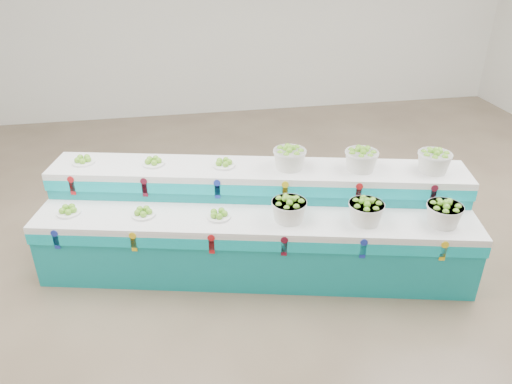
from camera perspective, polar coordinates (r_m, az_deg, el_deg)
ground at (r=5.63m, az=8.62°, el=-7.04°), size 10.00×10.00×0.00m
back_wall at (r=9.52m, az=-0.52°, el=21.02°), size 10.00×0.00×10.00m
display_stand at (r=5.16m, az=0.00°, el=-3.51°), size 4.57×2.14×1.02m
plate_lower_left at (r=5.22m, az=-21.09°, el=-1.94°), size 0.29×0.29×0.09m
plate_lower_mid at (r=4.97m, az=-13.03°, el=-2.26°), size 0.29×0.29×0.09m
plate_lower_right at (r=4.82m, az=-4.39°, el=-2.55°), size 0.29×0.29×0.09m
basket_lower_left at (r=4.75m, az=3.88°, el=-1.98°), size 0.41×0.41×0.24m
basket_lower_mid at (r=4.82m, az=12.71°, el=-2.17°), size 0.41×0.41×0.24m
basket_lower_right at (r=5.01m, az=21.10°, el=-2.30°), size 0.41×0.41×0.24m
plate_upper_left at (r=5.54m, az=-19.55°, el=3.60°), size 0.29×0.29×0.09m
plate_upper_mid at (r=5.30m, az=-11.91°, el=3.56°), size 0.29×0.29×0.09m
plate_upper_right at (r=5.16m, az=-3.79°, el=3.45°), size 0.29×0.29×0.09m
basket_upper_left at (r=5.10m, az=3.94°, el=4.06°), size 0.41×0.41×0.24m
basket_upper_mid at (r=5.17m, az=12.19°, el=3.80°), size 0.41×0.41×0.24m
basket_upper_right at (r=5.34m, az=20.08°, el=3.48°), size 0.41×0.41×0.24m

